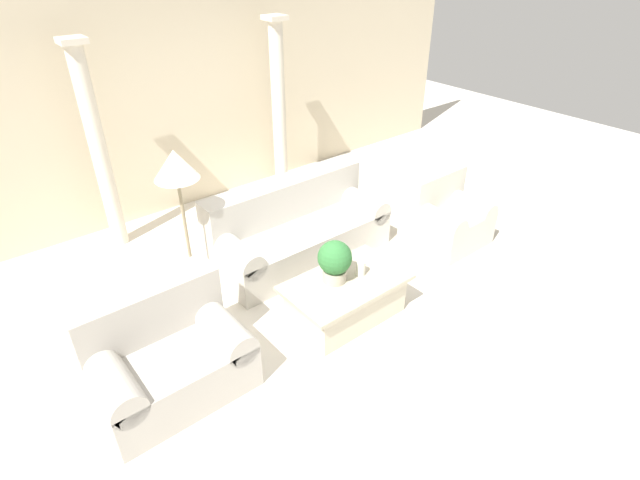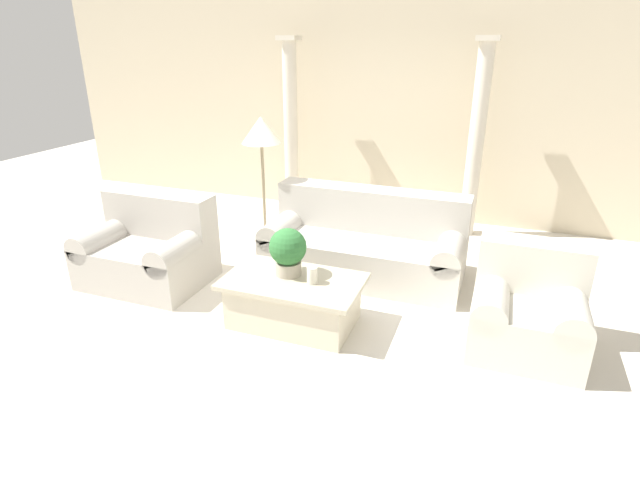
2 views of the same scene
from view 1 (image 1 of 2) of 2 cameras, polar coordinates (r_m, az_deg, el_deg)
ground_plane at (r=5.32m, az=-2.12°, el=-6.33°), size 16.00×16.00×0.00m
wall_back at (r=6.80m, az=-17.11°, el=16.15°), size 10.00×0.06×3.20m
sofa_long at (r=5.79m, az=-2.69°, el=1.30°), size 2.06×0.89×0.88m
loveseat at (r=4.37m, az=-17.32°, el=-12.14°), size 1.20×0.89×0.88m
coffee_table at (r=4.93m, az=2.92°, el=-6.65°), size 1.20×0.72×0.43m
potted_plant at (r=4.68m, az=1.70°, el=-2.33°), size 0.33×0.33×0.42m
pillar_candle at (r=4.86m, az=4.67°, el=-3.21°), size 0.09×0.09×0.15m
floor_lamp at (r=4.92m, az=-16.10°, el=7.52°), size 0.43×0.43×1.58m
column_left at (r=6.16m, az=-23.99°, el=9.53°), size 0.26×0.26×2.39m
column_right at (r=7.13m, az=-4.74°, el=14.91°), size 0.26×0.26×2.39m
armchair at (r=6.26m, az=14.04°, el=2.81°), size 0.86×0.81×0.85m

